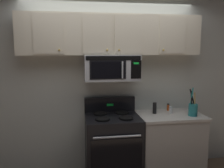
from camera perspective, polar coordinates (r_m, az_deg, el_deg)
The scene contains 9 objects.
back_wall at distance 3.55m, azimuth -0.74°, elevation 0.69°, with size 5.20×0.10×2.70m, color silver.
stove_range at distance 3.44m, azimuth 0.18°, elevation -14.87°, with size 0.76×0.69×1.12m.
over_range_microwave at distance 3.28m, azimuth -0.14°, elevation 4.01°, with size 0.76×0.43×0.35m.
upper_cabinets at distance 3.31m, azimuth -0.22°, elevation 11.84°, with size 2.50×0.36×0.55m.
counter_segment at distance 3.67m, azimuth 13.64°, elevation -13.88°, with size 0.93×0.65×0.90m.
utensil_crock_teal at distance 3.50m, azimuth 19.13°, elevation -5.69°, with size 0.12×0.12×0.41m.
salt_shaker at distance 3.54m, azimuth 14.10°, elevation -6.17°, with size 0.05×0.05×0.10m.
pepper_mill at distance 3.48m, azimuth 10.34°, elevation -5.80°, with size 0.06×0.06×0.16m, color black.
spice_jar at distance 3.70m, azimuth 13.51°, elevation -5.48°, with size 0.04×0.04×0.11m.
Camera 1 is at (-0.50, -2.70, 1.82)m, focal length 37.50 mm.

